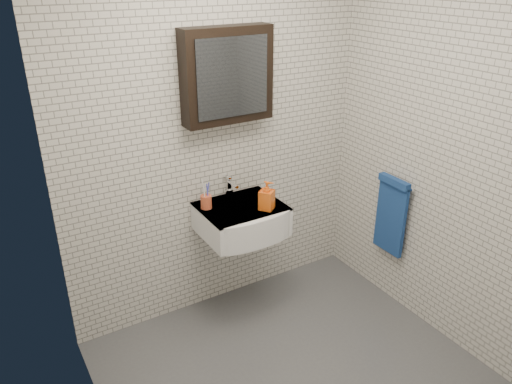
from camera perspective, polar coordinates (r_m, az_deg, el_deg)
ground at (r=3.32m, az=4.68°, el=-20.27°), size 2.20×2.00×0.01m
room_shell at (r=2.51m, az=5.82°, el=4.08°), size 2.22×2.02×2.51m
washbasin at (r=3.39m, az=-1.38°, el=-3.26°), size 0.55×0.50×0.20m
faucet at (r=3.47m, az=-3.02°, el=0.40°), size 0.06×0.20×0.15m
mirror_cabinet at (r=3.23m, az=-3.30°, el=13.15°), size 0.60×0.15×0.60m
towel_rail at (r=3.69m, az=15.21°, el=-2.25°), size 0.09×0.30×0.58m
toothbrush_cup at (r=3.34m, az=-5.72°, el=-1.05°), size 0.07×0.07×0.20m
soap_bottle at (r=3.29m, az=1.23°, el=-0.39°), size 0.13×0.13×0.20m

